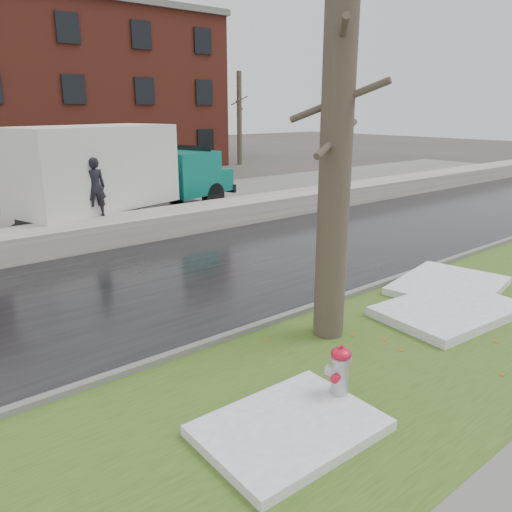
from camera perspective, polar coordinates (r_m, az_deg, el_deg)
ground at (r=9.46m, az=9.73°, el=-8.42°), size 120.00×120.00×0.00m
verge at (r=8.78m, az=15.97°, el=-10.77°), size 60.00×4.50×0.04m
road at (r=12.63m, az=-5.74°, el=-1.73°), size 60.00×7.00×0.03m
parking_lot at (r=20.07m, az=-19.37°, el=4.25°), size 60.00×9.00×0.03m
curb at (r=10.05m, az=5.45°, el=-6.27°), size 60.00×0.15×0.14m
snowbank at (r=16.09m, az=-14.12°, el=3.16°), size 60.00×1.60×0.75m
brick_building at (r=36.58m, az=-26.83°, el=16.45°), size 26.00×12.00×10.00m
bg_tree_right at (r=37.19m, az=-1.91°, el=15.53°), size 1.40×1.62×6.50m
fire_hydrant at (r=7.07m, az=9.56°, el=-12.96°), size 0.43×0.40×0.86m
tree at (r=8.39m, az=9.16°, el=12.67°), size 1.36×1.58×6.71m
box_truck at (r=18.29m, az=-15.22°, el=9.22°), size 10.33×4.64×3.43m
worker at (r=16.09m, az=-17.97°, el=7.49°), size 0.72×0.54×1.81m
snow_patch_near at (r=12.07m, az=21.18°, el=-3.16°), size 2.94×2.47×0.16m
snow_patch_far at (r=6.62m, az=3.87°, el=-18.99°), size 2.23×1.64×0.14m
snow_patch_side at (r=10.61m, az=21.23°, el=-5.78°), size 2.94×2.02×0.18m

